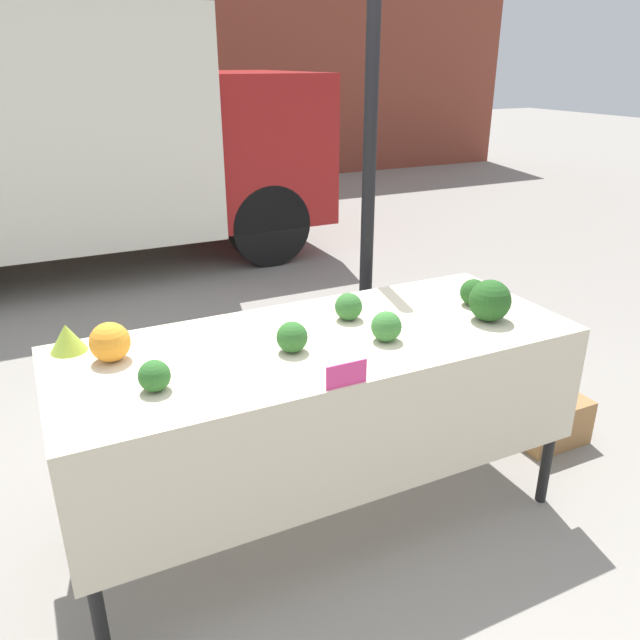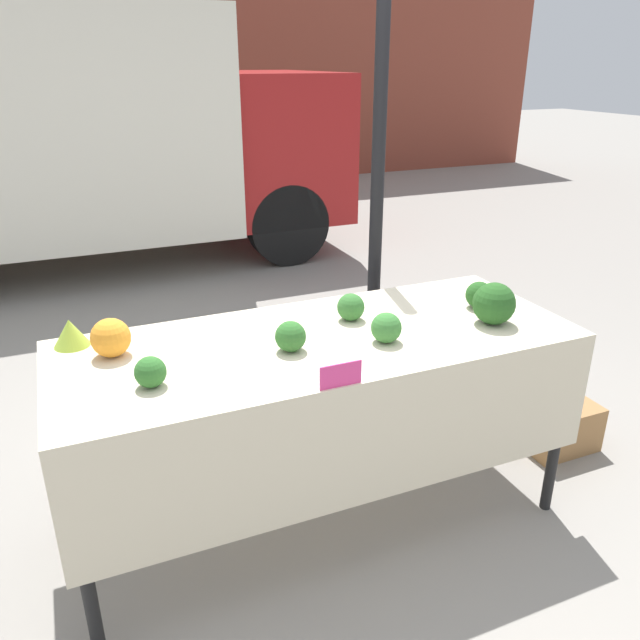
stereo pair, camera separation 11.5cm
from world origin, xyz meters
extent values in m
plane|color=gray|center=(0.00, 0.00, 0.00)|extent=(40.00, 40.00, 0.00)
cube|color=brown|center=(0.00, 8.72, 2.35)|extent=(16.00, 0.60, 4.71)
cylinder|color=black|center=(0.62, 0.70, 1.12)|extent=(0.07, 0.07, 2.25)
cube|color=maroon|center=(1.36, 4.69, 1.12)|extent=(1.25, 2.10, 1.48)
cylinder|color=black|center=(1.23, 3.75, 0.42)|extent=(0.83, 0.22, 0.83)
cylinder|color=black|center=(1.23, 5.62, 0.42)|extent=(0.83, 0.22, 0.83)
cube|color=beige|center=(0.00, 0.00, 0.90)|extent=(2.15, 0.84, 0.03)
cube|color=beige|center=(0.00, -0.42, 0.64)|extent=(2.15, 0.01, 0.51)
cylinder|color=black|center=(-1.02, -0.36, 0.44)|extent=(0.05, 0.05, 0.89)
cylinder|color=black|center=(1.02, -0.36, 0.44)|extent=(0.05, 0.05, 0.89)
cylinder|color=black|center=(-1.02, 0.36, 0.44)|extent=(0.05, 0.05, 0.89)
cylinder|color=black|center=(1.02, 0.36, 0.44)|extent=(0.05, 0.05, 0.89)
sphere|color=orange|center=(-0.80, 0.16, 1.00)|extent=(0.15, 0.15, 0.15)
cone|color=#93B238|center=(-0.94, 0.32, 0.98)|extent=(0.14, 0.14, 0.11)
sphere|color=#23511E|center=(0.75, -0.15, 1.01)|extent=(0.18, 0.18, 0.18)
sphere|color=#2D6628|center=(-0.70, -0.15, 0.98)|extent=(0.11, 0.11, 0.11)
sphere|color=#387533|center=(0.23, -0.14, 0.98)|extent=(0.13, 0.13, 0.13)
sphere|color=#2D6628|center=(-0.15, -0.07, 0.98)|extent=(0.12, 0.12, 0.12)
sphere|color=#23511E|center=(0.81, 0.03, 0.98)|extent=(0.12, 0.12, 0.12)
sphere|color=#336B2D|center=(0.20, 0.12, 0.98)|extent=(0.12, 0.12, 0.12)
cube|color=#E53D84|center=(-0.09, -0.41, 0.96)|extent=(0.16, 0.01, 0.09)
cube|color=#9E7042|center=(1.43, 0.06, 0.13)|extent=(0.39, 0.35, 0.26)
camera|label=1|loc=(-1.02, -2.11, 1.98)|focal=35.00mm
camera|label=2|loc=(-0.92, -2.15, 1.98)|focal=35.00mm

